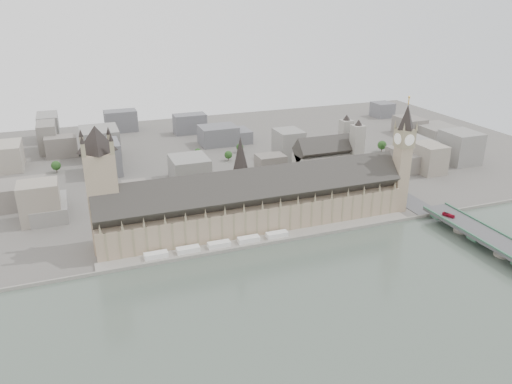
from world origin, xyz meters
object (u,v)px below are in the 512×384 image
object	(u,v)px
victoria_tower	(101,183)
car_approach	(404,184)
palace_of_westminster	(254,203)
red_bus_north	(448,215)
westminster_bridge	(495,246)
westminster_abbey	(328,161)
elizabeth_tower	(403,151)

from	to	relation	value
victoria_tower	car_approach	world-z (taller)	victoria_tower
palace_of_westminster	red_bus_north	size ratio (longest dim) A/B	24.72
westminster_bridge	westminster_abbey	size ratio (longest dim) A/B	4.78
westminster_bridge	car_approach	size ratio (longest dim) A/B	59.59
victoria_tower	red_bus_north	bearing A→B (deg)	-13.08
westminster_bridge	car_approach	xyz separation A→B (m)	(6.25, 127.90, 5.92)
elizabeth_tower	victoria_tower	xyz separation A→B (m)	(-260.00, 18.00, -2.88)
red_bus_north	car_approach	world-z (taller)	red_bus_north
westminster_bridge	red_bus_north	bearing A→B (deg)	96.16
westminster_abbey	car_approach	world-z (taller)	westminster_abbey
victoria_tower	red_bus_north	distance (m)	289.44
palace_of_westminster	elizabeth_tower	xyz separation A→B (m)	(138.00, -11.70, 35.38)
palace_of_westminster	car_approach	xyz separation A→B (m)	(168.25, 20.70, -11.66)
westminster_abbey	red_bus_north	xyz separation A→B (m)	(45.81, -133.76, -13.34)
elizabeth_tower	car_approach	bearing A→B (deg)	46.97
elizabeth_tower	red_bus_north	distance (m)	68.45
red_bus_north	car_approach	size ratio (longest dim) A/B	1.97
elizabeth_tower	red_bus_north	xyz separation A→B (m)	(18.74, -46.76, -46.34)
westminster_bridge	palace_of_westminster	bearing A→B (deg)	146.51
palace_of_westminster	westminster_bridge	distance (m)	195.05
palace_of_westminster	westminster_bridge	xyz separation A→B (m)	(162.00, -107.20, -17.58)
westminster_abbey	elizabeth_tower	bearing A→B (deg)	-72.71
elizabeth_tower	westminster_abbey	size ratio (longest dim) A/B	1.58
elizabeth_tower	car_approach	size ratio (longest dim) A/B	19.71
victoria_tower	westminster_abbey	world-z (taller)	victoria_tower
elizabeth_tower	car_approach	distance (m)	64.64
victoria_tower	red_bus_north	xyz separation A→B (m)	(278.74, -64.76, -43.46)
elizabeth_tower	victoria_tower	world-z (taller)	elizabeth_tower
elizabeth_tower	westminster_bridge	world-z (taller)	elizabeth_tower
palace_of_westminster	red_bus_north	world-z (taller)	palace_of_westminster
palace_of_westminster	elizabeth_tower	bearing A→B (deg)	-4.85
palace_of_westminster	red_bus_north	distance (m)	167.64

